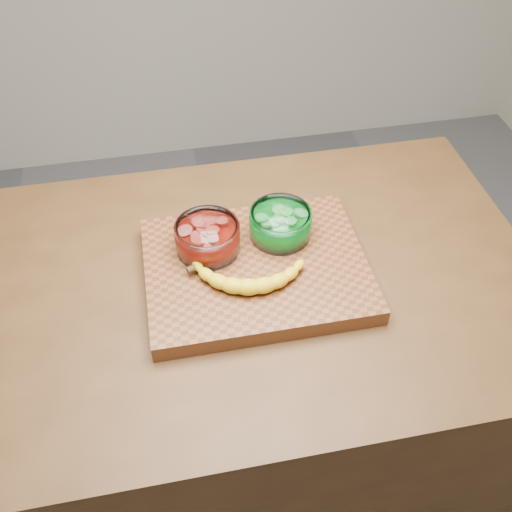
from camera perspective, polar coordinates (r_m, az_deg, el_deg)
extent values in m
plane|color=#57575B|center=(1.96, 0.00, -19.89)|extent=(3.50, 3.50, 0.00)
cube|color=#482C15|center=(1.56, 0.00, -13.14)|extent=(1.20, 0.80, 0.90)
cube|color=brown|center=(1.18, 0.00, -1.35)|extent=(0.45, 0.35, 0.04)
cylinder|color=white|center=(1.17, -4.86, 1.84)|extent=(0.13, 0.13, 0.06)
cylinder|color=#A8170B|center=(1.18, -4.84, 1.55)|extent=(0.11, 0.11, 0.04)
cylinder|color=#D55143|center=(1.16, -4.92, 2.49)|extent=(0.11, 0.11, 0.02)
cylinder|color=white|center=(1.20, 2.44, 3.23)|extent=(0.13, 0.13, 0.06)
cylinder|color=#0E921F|center=(1.21, 2.43, 2.95)|extent=(0.11, 0.11, 0.03)
cylinder|color=#6AE26D|center=(1.19, 2.47, 3.88)|extent=(0.10, 0.10, 0.02)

